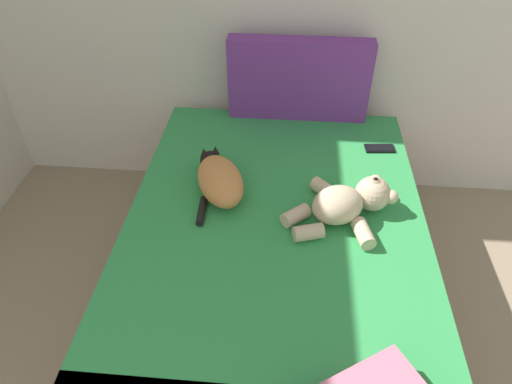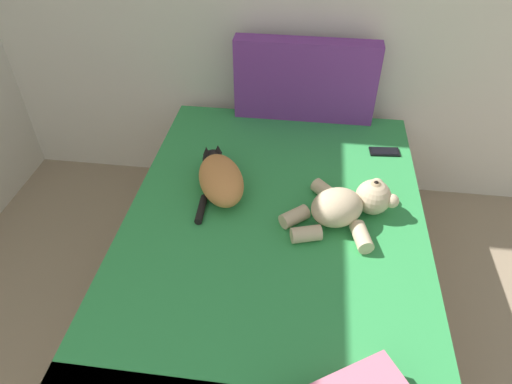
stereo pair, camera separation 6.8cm
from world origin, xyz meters
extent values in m
cube|color=olive|center=(1.71, 2.92, 0.16)|extent=(1.32, 1.98, 0.32)
cube|color=white|center=(1.71, 2.92, 0.43)|extent=(1.28, 1.92, 0.22)
cube|color=green|center=(1.71, 2.98, 0.55)|extent=(1.27, 1.78, 0.02)
cube|color=#72338C|center=(1.78, 3.84, 0.78)|extent=(0.75, 0.10, 0.44)
ellipsoid|color=#D18447|center=(1.45, 3.13, 0.64)|extent=(0.31, 0.39, 0.15)
sphere|color=black|center=(1.38, 3.30, 0.61)|extent=(0.10, 0.10, 0.10)
cone|color=black|center=(1.35, 3.29, 0.67)|extent=(0.04, 0.04, 0.04)
cone|color=black|center=(1.40, 3.31, 0.67)|extent=(0.04, 0.04, 0.04)
cylinder|color=black|center=(1.39, 2.99, 0.58)|extent=(0.04, 0.16, 0.03)
ellipsoid|color=black|center=(1.45, 3.23, 0.58)|extent=(0.09, 0.11, 0.04)
ellipsoid|color=beige|center=(1.96, 3.01, 0.64)|extent=(0.28, 0.27, 0.15)
sphere|color=beige|center=(2.11, 3.10, 0.64)|extent=(0.15, 0.15, 0.15)
sphere|color=tan|center=(2.11, 3.10, 0.69)|extent=(0.06, 0.06, 0.06)
sphere|color=black|center=(2.11, 3.10, 0.71)|extent=(0.02, 0.02, 0.02)
sphere|color=beige|center=(2.13, 3.17, 0.64)|extent=(0.06, 0.06, 0.06)
sphere|color=beige|center=(2.18, 3.07, 0.64)|extent=(0.06, 0.06, 0.06)
cylinder|color=beige|center=(1.91, 3.16, 0.59)|extent=(0.14, 0.14, 0.06)
cylinder|color=beige|center=(1.79, 2.98, 0.59)|extent=(0.13, 0.13, 0.06)
cylinder|color=beige|center=(2.06, 2.90, 0.59)|extent=(0.09, 0.14, 0.06)
cylinder|color=beige|center=(1.84, 2.88, 0.59)|extent=(0.13, 0.10, 0.06)
cube|color=black|center=(2.21, 3.54, 0.57)|extent=(0.15, 0.08, 0.01)
cube|color=black|center=(2.21, 3.54, 0.57)|extent=(0.13, 0.07, 0.00)
camera|label=1|loc=(1.74, 1.58, 1.90)|focal=32.16mm
camera|label=2|loc=(1.81, 1.58, 1.90)|focal=32.16mm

